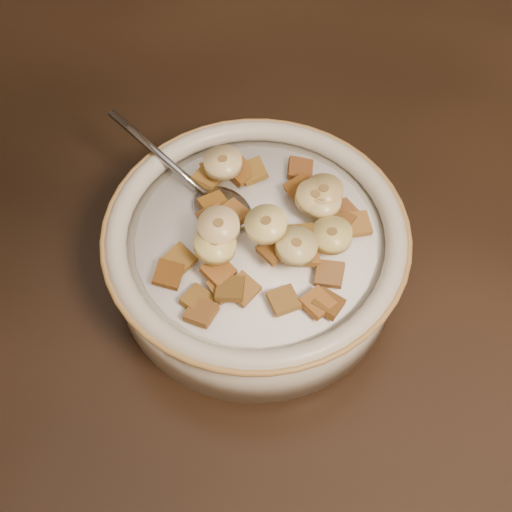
% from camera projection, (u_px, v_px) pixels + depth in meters
% --- Properties ---
extents(floor, '(4.00, 4.50, 0.10)m').
position_uv_depth(floor, '(379.00, 466.00, 1.32)').
color(floor, '#422816').
rests_on(floor, ground).
extents(table, '(1.42, 0.93, 0.04)m').
position_uv_depth(table, '(500.00, 213.00, 0.67)').
color(table, black).
rests_on(table, floor).
extents(chair, '(0.42, 0.42, 0.92)m').
position_uv_depth(chair, '(438.00, 68.00, 1.16)').
color(chair, black).
rests_on(chair, floor).
extents(cereal_bowl, '(0.23, 0.23, 0.06)m').
position_uv_depth(cereal_bowl, '(256.00, 258.00, 0.58)').
color(cereal_bowl, beige).
rests_on(cereal_bowl, table).
extents(milk, '(0.19, 0.19, 0.00)m').
position_uv_depth(milk, '(256.00, 238.00, 0.56)').
color(milk, white).
rests_on(milk, cereal_bowl).
extents(spoon, '(0.07, 0.06, 0.01)m').
position_uv_depth(spoon, '(222.00, 210.00, 0.57)').
color(spoon, gray).
rests_on(spoon, cereal_bowl).
extents(cereal_square_0, '(0.03, 0.03, 0.01)m').
position_uv_depth(cereal_square_0, '(318.00, 303.00, 0.52)').
color(cereal_square_0, '#9C521C').
rests_on(cereal_square_0, milk).
extents(cereal_square_1, '(0.03, 0.03, 0.01)m').
position_uv_depth(cereal_square_1, '(214.00, 204.00, 0.56)').
color(cereal_square_1, brown).
rests_on(cereal_square_1, milk).
extents(cereal_square_2, '(0.02, 0.02, 0.01)m').
position_uv_depth(cereal_square_2, '(300.00, 169.00, 0.59)').
color(cereal_square_2, brown).
rests_on(cereal_square_2, milk).
extents(cereal_square_3, '(0.03, 0.03, 0.01)m').
position_uv_depth(cereal_square_3, '(253.00, 171.00, 0.59)').
color(cereal_square_3, brown).
rests_on(cereal_square_3, milk).
extents(cereal_square_4, '(0.03, 0.03, 0.01)m').
position_uv_depth(cereal_square_4, '(234.00, 213.00, 0.55)').
color(cereal_square_4, brown).
rests_on(cereal_square_4, milk).
extents(cereal_square_5, '(0.03, 0.03, 0.01)m').
position_uv_depth(cereal_square_5, '(328.00, 304.00, 0.52)').
color(cereal_square_5, brown).
rests_on(cereal_square_5, milk).
extents(cereal_square_6, '(0.03, 0.03, 0.01)m').
position_uv_depth(cereal_square_6, '(357.00, 224.00, 0.56)').
color(cereal_square_6, olive).
rests_on(cereal_square_6, milk).
extents(cereal_square_7, '(0.03, 0.03, 0.01)m').
position_uv_depth(cereal_square_7, '(241.00, 172.00, 0.59)').
color(cereal_square_7, brown).
rests_on(cereal_square_7, milk).
extents(cereal_square_8, '(0.03, 0.03, 0.01)m').
position_uv_depth(cereal_square_8, '(218.00, 271.00, 0.53)').
color(cereal_square_8, '#9B6228').
rests_on(cereal_square_8, milk).
extents(cereal_square_9, '(0.03, 0.03, 0.01)m').
position_uv_depth(cereal_square_9, '(284.00, 300.00, 0.52)').
color(cereal_square_9, olive).
rests_on(cereal_square_9, milk).
extents(cereal_square_10, '(0.03, 0.03, 0.01)m').
position_uv_depth(cereal_square_10, '(274.00, 249.00, 0.53)').
color(cereal_square_10, '#9C6423').
rests_on(cereal_square_10, milk).
extents(cereal_square_11, '(0.03, 0.03, 0.01)m').
position_uv_depth(cereal_square_11, '(305.00, 253.00, 0.53)').
color(cereal_square_11, olive).
rests_on(cereal_square_11, milk).
extents(cereal_square_12, '(0.03, 0.03, 0.01)m').
position_uv_depth(cereal_square_12, '(214.00, 171.00, 0.59)').
color(cereal_square_12, '#9C5D19').
rests_on(cereal_square_12, milk).
extents(cereal_square_13, '(0.02, 0.02, 0.01)m').
position_uv_depth(cereal_square_13, '(230.00, 289.00, 0.52)').
color(cereal_square_13, brown).
rests_on(cereal_square_13, milk).
extents(cereal_square_14, '(0.02, 0.02, 0.01)m').
position_uv_depth(cereal_square_14, '(168.00, 275.00, 0.53)').
color(cereal_square_14, brown).
rests_on(cereal_square_14, milk).
extents(cereal_square_15, '(0.03, 0.03, 0.01)m').
position_uv_depth(cereal_square_15, '(243.00, 289.00, 0.52)').
color(cereal_square_15, brown).
rests_on(cereal_square_15, milk).
extents(cereal_square_16, '(0.03, 0.03, 0.01)m').
position_uv_depth(cereal_square_16, '(339.00, 222.00, 0.56)').
color(cereal_square_16, brown).
rests_on(cereal_square_16, milk).
extents(cereal_square_17, '(0.03, 0.03, 0.01)m').
position_uv_depth(cereal_square_17, '(198.00, 300.00, 0.52)').
color(cereal_square_17, brown).
rests_on(cereal_square_17, milk).
extents(cereal_square_18, '(0.03, 0.03, 0.01)m').
position_uv_depth(cereal_square_18, '(224.00, 287.00, 0.52)').
color(cereal_square_18, brown).
rests_on(cereal_square_18, milk).
extents(cereal_square_19, '(0.03, 0.03, 0.01)m').
position_uv_depth(cereal_square_19, '(208.00, 178.00, 0.58)').
color(cereal_square_19, brown).
rests_on(cereal_square_19, milk).
extents(cereal_square_20, '(0.03, 0.03, 0.01)m').
position_uv_depth(cereal_square_20, '(286.00, 242.00, 0.53)').
color(cereal_square_20, brown).
rests_on(cereal_square_20, milk).
extents(cereal_square_21, '(0.02, 0.02, 0.01)m').
position_uv_depth(cereal_square_21, '(330.00, 274.00, 0.53)').
color(cereal_square_21, brown).
rests_on(cereal_square_21, milk).
extents(cereal_square_22, '(0.02, 0.02, 0.01)m').
position_uv_depth(cereal_square_22, '(301.00, 237.00, 0.54)').
color(cereal_square_22, '#8E6119').
rests_on(cereal_square_22, milk).
extents(cereal_square_23, '(0.03, 0.03, 0.01)m').
position_uv_depth(cereal_square_23, '(300.00, 188.00, 0.57)').
color(cereal_square_23, brown).
rests_on(cereal_square_23, milk).
extents(cereal_square_24, '(0.03, 0.03, 0.01)m').
position_uv_depth(cereal_square_24, '(179.00, 259.00, 0.54)').
color(cereal_square_24, brown).
rests_on(cereal_square_24, milk).
extents(cereal_square_25, '(0.03, 0.03, 0.01)m').
position_uv_depth(cereal_square_25, '(343.00, 212.00, 0.56)').
color(cereal_square_25, brown).
rests_on(cereal_square_25, milk).
extents(cereal_square_26, '(0.03, 0.03, 0.01)m').
position_uv_depth(cereal_square_26, '(212.00, 219.00, 0.55)').
color(cereal_square_26, brown).
rests_on(cereal_square_26, milk).
extents(cereal_square_27, '(0.02, 0.02, 0.01)m').
position_uv_depth(cereal_square_27, '(201.00, 312.00, 0.51)').
color(cereal_square_27, brown).
rests_on(cereal_square_27, milk).
extents(banana_slice_0, '(0.04, 0.04, 0.01)m').
position_uv_depth(banana_slice_0, '(332.00, 235.00, 0.54)').
color(banana_slice_0, '#DDD16C').
rests_on(banana_slice_0, milk).
extents(banana_slice_1, '(0.03, 0.03, 0.01)m').
position_uv_depth(banana_slice_1, '(215.00, 245.00, 0.52)').
color(banana_slice_1, '#FEF27F').
rests_on(banana_slice_1, milk).
extents(banana_slice_2, '(0.04, 0.04, 0.01)m').
position_uv_depth(banana_slice_2, '(223.00, 163.00, 0.57)').
color(banana_slice_2, beige).
rests_on(banana_slice_2, milk).
extents(banana_slice_3, '(0.04, 0.04, 0.01)m').
position_uv_depth(banana_slice_3, '(322.00, 202.00, 0.55)').
color(banana_slice_3, beige).
rests_on(banana_slice_3, milk).
extents(banana_slice_4, '(0.04, 0.04, 0.01)m').
position_uv_depth(banana_slice_4, '(296.00, 246.00, 0.52)').
color(banana_slice_4, tan).
rests_on(banana_slice_4, milk).
extents(banana_slice_5, '(0.04, 0.04, 0.01)m').
position_uv_depth(banana_slice_5, '(219.00, 227.00, 0.52)').
color(banana_slice_5, '#FFDF99').
rests_on(banana_slice_5, milk).
extents(banana_slice_6, '(0.04, 0.04, 0.01)m').
position_uv_depth(banana_slice_6, '(315.00, 198.00, 0.55)').
color(banana_slice_6, '#DAB66A').
rests_on(banana_slice_6, milk).
extents(banana_slice_7, '(0.04, 0.04, 0.01)m').
position_uv_depth(banana_slice_7, '(324.00, 192.00, 0.56)').
color(banana_slice_7, tan).
rests_on(banana_slice_7, milk).
extents(banana_slice_8, '(0.04, 0.04, 0.02)m').
position_uv_depth(banana_slice_8, '(266.00, 224.00, 0.52)').
color(banana_slice_8, '#F6DF83').
rests_on(banana_slice_8, milk).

